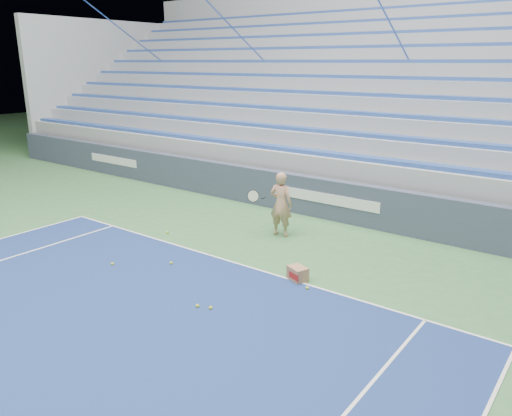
# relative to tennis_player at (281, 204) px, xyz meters

# --- Properties ---
(sponsor_barrier) EXTENTS (30.00, 0.32, 1.10)m
(sponsor_barrier) POSITION_rel_tennis_player_xyz_m (0.22, 1.93, -0.25)
(sponsor_barrier) COLOR #374055
(sponsor_barrier) RESTS_ON ground
(bleachers) EXTENTS (31.00, 9.15, 7.30)m
(bleachers) POSITION_rel_tennis_player_xyz_m (0.22, 7.65, 1.55)
(bleachers) COLOR #969A9F
(bleachers) RESTS_ON ground
(tennis_player) EXTENTS (0.92, 0.85, 1.60)m
(tennis_player) POSITION_rel_tennis_player_xyz_m (0.00, 0.00, 0.00)
(tennis_player) COLOR tan
(tennis_player) RESTS_ON ground
(ball_box) EXTENTS (0.46, 0.41, 0.28)m
(ball_box) POSITION_rel_tennis_player_xyz_m (1.77, -2.00, -0.66)
(ball_box) COLOR #9A6F4A
(ball_box) RESTS_ON ground
(tennis_ball_0) EXTENTS (0.07, 0.07, 0.07)m
(tennis_ball_0) POSITION_rel_tennis_player_xyz_m (0.98, -4.02, -0.77)
(tennis_ball_0) COLOR #C2D02A
(tennis_ball_0) RESTS_ON ground
(tennis_ball_1) EXTENTS (0.07, 0.07, 0.07)m
(tennis_ball_1) POSITION_rel_tennis_player_xyz_m (-1.76, -3.72, -0.77)
(tennis_ball_1) COLOR #C2D02A
(tennis_ball_1) RESTS_ON ground
(tennis_ball_2) EXTENTS (0.07, 0.07, 0.07)m
(tennis_ball_2) POSITION_rel_tennis_player_xyz_m (2.15, -2.24, -0.77)
(tennis_ball_2) COLOR #C2D02A
(tennis_ball_2) RESTS_ON ground
(tennis_ball_3) EXTENTS (0.07, 0.07, 0.07)m
(tennis_ball_3) POSITION_rel_tennis_player_xyz_m (-0.80, -2.94, -0.77)
(tennis_ball_3) COLOR #C2D02A
(tennis_ball_3) RESTS_ON ground
(tennis_ball_4) EXTENTS (0.07, 0.07, 0.07)m
(tennis_ball_4) POSITION_rel_tennis_player_xyz_m (-2.32, -1.61, -0.77)
(tennis_ball_4) COLOR #C2D02A
(tennis_ball_4) RESTS_ON ground
(tennis_ball_5) EXTENTS (0.07, 0.07, 0.07)m
(tennis_ball_5) POSITION_rel_tennis_player_xyz_m (1.21, -3.93, -0.77)
(tennis_ball_5) COLOR #C2D02A
(tennis_ball_5) RESTS_ON ground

